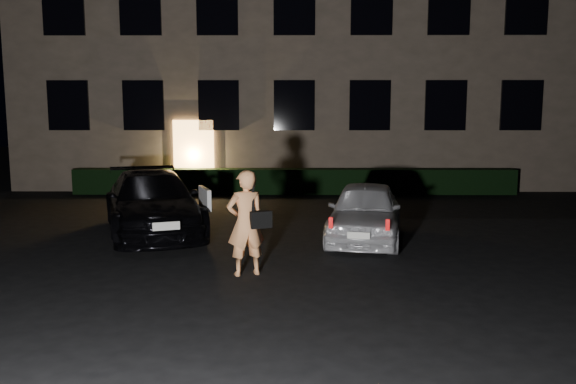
{
  "coord_description": "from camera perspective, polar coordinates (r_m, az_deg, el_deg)",
  "views": [
    {
      "loc": [
        -0.08,
        -8.57,
        2.63
      ],
      "look_at": [
        -0.15,
        2.0,
        1.2
      ],
      "focal_mm": 35.0,
      "sensor_mm": 36.0,
      "label": 1
    }
  ],
  "objects": [
    {
      "name": "hedge",
      "position": [
        19.2,
        0.63,
        1.11
      ],
      "size": [
        15.0,
        0.7,
        0.85
      ],
      "primitive_type": "cube",
      "color": "black",
      "rests_on": "ground"
    },
    {
      "name": "building",
      "position": [
        23.8,
        0.6,
        15.84
      ],
      "size": [
        20.0,
        8.11,
        12.0
      ],
      "color": "brown",
      "rests_on": "ground"
    },
    {
      "name": "ground",
      "position": [
        8.97,
        0.89,
        -9.34
      ],
      "size": [
        80.0,
        80.0,
        0.0
      ],
      "primitive_type": "plane",
      "color": "black",
      "rests_on": "ground"
    },
    {
      "name": "hatch",
      "position": [
        12.07,
        7.83,
        -1.95
      ],
      "size": [
        2.14,
        3.86,
        1.24
      ],
      "rotation": [
        0.0,
        0.0,
        -0.19
      ],
      "color": "silver",
      "rests_on": "ground"
    },
    {
      "name": "man",
      "position": [
        9.3,
        -4.27,
        -3.13
      ],
      "size": [
        0.82,
        0.62,
        1.76
      ],
      "rotation": [
        0.0,
        0.0,
        3.51
      ],
      "color": "#F19C5E",
      "rests_on": "ground"
    },
    {
      "name": "sedan",
      "position": [
        13.09,
        -13.64,
        -1.03
      ],
      "size": [
        3.43,
        5.13,
        1.38
      ],
      "rotation": [
        0.0,
        0.0,
        0.35
      ],
      "color": "black",
      "rests_on": "ground"
    }
  ]
}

